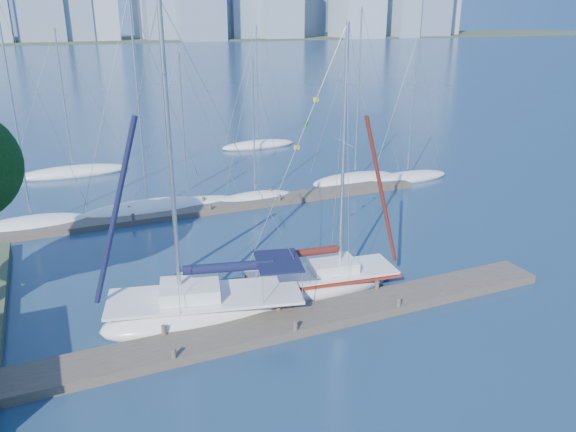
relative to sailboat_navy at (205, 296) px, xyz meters
name	(u,v)px	position (x,y,z in m)	size (l,w,h in m)	color
ground	(287,328)	(2.90, -2.27, -1.03)	(700.00, 700.00, 0.00)	navy
near_dock	(287,324)	(2.90, -2.27, -0.83)	(26.00, 2.00, 0.40)	#473D34
far_dock	(221,207)	(4.90, 13.73, -0.85)	(30.00, 1.80, 0.36)	#473D34
far_shore	(51,40)	(2.90, 317.73, -1.03)	(800.00, 100.00, 1.50)	#38472D
sailboat_navy	(205,296)	(0.00, 0.00, 0.00)	(9.44, 4.94, 13.79)	white
sailboat_maroon	(322,268)	(5.94, 0.44, 0.02)	(7.99, 3.46, 12.83)	white
bg_boat_0	(32,224)	(-6.97, 14.90, -0.74)	(6.82, 2.54, 13.99)	white
bg_boat_1	(148,208)	(0.17, 15.07, -0.74)	(8.93, 4.80, 14.20)	white
bg_boat_2	(188,204)	(2.93, 15.08, -0.81)	(7.26, 2.75, 10.65)	white
bg_boat_3	(255,198)	(7.70, 14.59, -0.81)	(6.04, 4.06, 10.25)	white
bg_boat_4	(355,179)	(16.57, 15.84, -0.75)	(7.62, 3.78, 13.48)	white
bg_boat_5	(407,177)	(20.79, 14.75, -0.80)	(7.62, 3.21, 11.29)	white
bg_boat_6	(74,172)	(-3.79, 27.09, -0.78)	(8.91, 2.66, 12.02)	white
bg_boat_7	(258,145)	(14.00, 30.78, -0.79)	(7.89, 3.75, 12.04)	white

